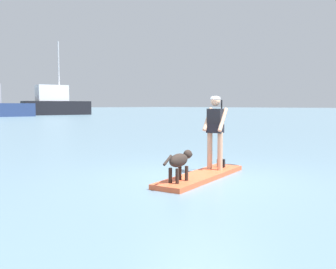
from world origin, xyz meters
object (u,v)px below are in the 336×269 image
(moored_boat_center, at_px, (55,104))
(paddleboard, at_px, (206,175))
(dog, at_px, (180,161))
(person_paddler, at_px, (215,127))

(moored_boat_center, bearing_deg, paddleboard, -116.23)
(paddleboard, relative_size, moored_boat_center, 0.29)
(dog, distance_m, moored_boat_center, 55.72)
(paddleboard, xyz_separation_m, dog, (-1.12, -0.23, 0.45))
(moored_boat_center, bearing_deg, dog, -117.16)
(paddleboard, height_order, person_paddler, person_paddler)
(dog, xyz_separation_m, moored_boat_center, (25.43, 49.56, 1.27))
(person_paddler, height_order, dog, person_paddler)
(paddleboard, bearing_deg, dog, -168.36)
(person_paddler, bearing_deg, moored_boat_center, 64.15)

